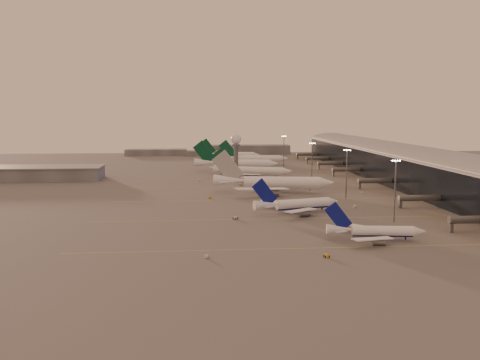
{
  "coord_description": "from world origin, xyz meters",
  "views": [
    {
      "loc": [
        -17.53,
        -188.51,
        42.62
      ],
      "look_at": [
        2.65,
        60.68,
        9.09
      ],
      "focal_mm": 38.0,
      "sensor_mm": 36.0,
      "label": 1
    }
  ],
  "objects": [
    {
      "name": "narrowbody_mid",
      "position": [
        23.76,
        20.98,
        3.18
      ],
      "size": [
        39.37,
        31.02,
        15.69
      ],
      "color": "white",
      "rests_on": "ground"
    },
    {
      "name": "widebody_white",
      "position": [
        21.94,
        76.48,
        3.96
      ],
      "size": [
        64.51,
        51.28,
        22.84
      ],
      "color": "white",
      "rests_on": "ground"
    },
    {
      "name": "gsv_catering_a",
      "position": [
        57.65,
        -12.01,
        2.14
      ],
      "size": [
        5.69,
        4.12,
        4.28
      ],
      "color": "#595C5E",
      "rests_on": "ground"
    },
    {
      "name": "gsv_tug_near",
      "position": [
        19.71,
        -45.67,
        0.5
      ],
      "size": [
        2.32,
        3.55,
        0.97
      ],
      "color": "gold",
      "rests_on": "ground"
    },
    {
      "name": "greentail_b",
      "position": [
        9.59,
        176.82,
        3.97
      ],
      "size": [
        61.86,
        49.75,
        22.48
      ],
      "color": "white",
      "rests_on": "ground"
    },
    {
      "name": "gsv_tug_mid",
      "position": [
        -3.25,
        10.12,
        0.56
      ],
      "size": [
        4.39,
        4.28,
        1.1
      ],
      "color": "silver",
      "rests_on": "ground"
    },
    {
      "name": "hangar",
      "position": [
        -120.0,
        140.0,
        4.32
      ],
      "size": [
        82.0,
        27.0,
        8.5
      ],
      "color": "slate",
      "rests_on": "ground"
    },
    {
      "name": "greentail_d",
      "position": [
        10.42,
        261.13,
        3.45
      ],
      "size": [
        53.56,
        42.99,
        19.51
      ],
      "color": "white",
      "rests_on": "ground"
    },
    {
      "name": "terminal",
      "position": [
        107.88,
        110.09,
        10.52
      ],
      "size": [
        57.0,
        362.0,
        23.04
      ],
      "color": "black",
      "rests_on": "ground"
    },
    {
      "name": "mast_a",
      "position": [
        58.0,
        0.0,
        13.74
      ],
      "size": [
        3.6,
        0.56,
        25.0
      ],
      "color": "#55575C",
      "rests_on": "ground"
    },
    {
      "name": "taxiway_markings",
      "position": [
        30.0,
        56.0,
        0.01
      ],
      "size": [
        180.0,
        185.25,
        0.02
      ],
      "color": "#D5C64B",
      "rests_on": "ground"
    },
    {
      "name": "greentail_c",
      "position": [
        27.11,
        219.95,
        3.63
      ],
      "size": [
        56.58,
        45.58,
        20.54
      ],
      "color": "white",
      "rests_on": "ground"
    },
    {
      "name": "gsv_truck_d",
      "position": [
        -17.71,
        125.69,
        0.97
      ],
      "size": [
        2.13,
        4.84,
        1.9
      ],
      "color": "silver",
      "rests_on": "ground"
    },
    {
      "name": "gsv_catering_b",
      "position": [
        67.88,
        69.01,
        1.86
      ],
      "size": [
        4.93,
        3.25,
        3.73
      ],
      "color": "silver",
      "rests_on": "ground"
    },
    {
      "name": "mast_d",
      "position": [
        48.0,
        200.0,
        13.74
      ],
      "size": [
        3.6,
        0.56,
        25.0
      ],
      "color": "#55575C",
      "rests_on": "ground"
    },
    {
      "name": "gsv_tug_far",
      "position": [
        6.4,
        104.74,
        0.47
      ],
      "size": [
        3.33,
        3.72,
        0.91
      ],
      "color": "silver",
      "rests_on": "ground"
    },
    {
      "name": "radar_tower",
      "position": [
        5.0,
        120.0,
        20.95
      ],
      "size": [
        6.4,
        6.4,
        31.1
      ],
      "color": "#55575C",
      "rests_on": "ground"
    },
    {
      "name": "gsv_truck_c",
      "position": [
        -12.19,
        60.7,
        1.1
      ],
      "size": [
        5.57,
        4.33,
        2.15
      ],
      "color": "gold",
      "rests_on": "ground"
    },
    {
      "name": "gsv_truck_b",
      "position": [
        52.34,
        30.57,
        1.2
      ],
      "size": [
        6.08,
        2.93,
        2.36
      ],
      "color": "silver",
      "rests_on": "ground"
    },
    {
      "name": "mast_c",
      "position": [
        50.0,
        110.0,
        13.74
      ],
      "size": [
        3.6,
        0.56,
        25.0
      ],
      "color": "#55575C",
      "rests_on": "ground"
    },
    {
      "name": "greentail_a",
      "position": [
        17.35,
        138.99,
        3.37
      ],
      "size": [
        51.35,
        40.92,
        19.1
      ],
      "color": "white",
      "rests_on": "ground"
    },
    {
      "name": "narrowbody_near",
      "position": [
        40.95,
        -27.2,
        2.65
      ],
      "size": [
        33.43,
        26.53,
        13.09
      ],
      "color": "white",
      "rests_on": "ground"
    },
    {
      "name": "ground",
      "position": [
        0.0,
        0.0,
        0.0
      ],
      "size": [
        700.0,
        700.0,
        0.0
      ],
      "primitive_type": "plane",
      "color": "#575555",
      "rests_on": "ground"
    },
    {
      "name": "distant_horizon",
      "position": [
        2.62,
        325.14,
        3.89
      ],
      "size": [
        165.0,
        37.5,
        9.0
      ],
      "color": "slate",
      "rests_on": "ground"
    },
    {
      "name": "mast_b",
      "position": [
        55.0,
        55.0,
        13.74
      ],
      "size": [
        3.6,
        0.56,
        25.0
      ],
      "color": "#55575C",
      "rests_on": "ground"
    },
    {
      "name": "gsv_truck_a",
      "position": [
        -15.31,
        -43.43,
        1.07
      ],
      "size": [
        5.48,
        3.79,
        2.09
      ],
      "color": "silver",
      "rests_on": "ground"
    }
  ]
}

